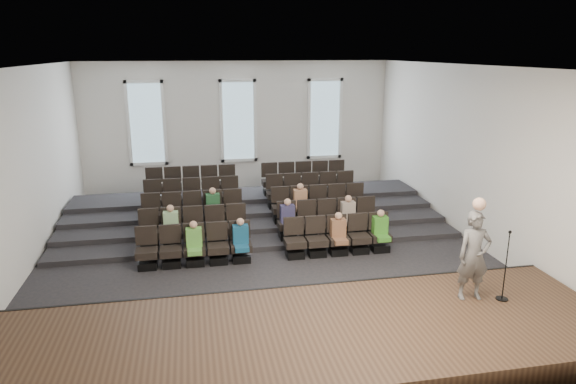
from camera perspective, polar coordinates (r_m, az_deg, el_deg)
name	(u,v)px	position (r m, az deg, el deg)	size (l,w,h in m)	color
ground	(265,251)	(14.38, -2.55, -6.55)	(14.00, 14.00, 0.00)	black
ceiling	(263,66)	(13.33, -2.82, 13.84)	(12.00, 14.00, 0.02)	white
wall_back	(238,126)	(20.50, -5.54, 7.32)	(12.00, 0.04, 5.00)	silver
wall_front	(339,271)	(7.07, 5.68, -8.71)	(12.00, 0.04, 5.00)	silver
wall_left	(20,173)	(14.12, -27.64, 1.89)	(0.04, 14.00, 5.00)	silver
wall_right	(472,155)	(15.65, 19.74, 3.94)	(0.04, 14.00, 5.00)	silver
stage	(306,341)	(9.77, 2.01, -16.26)	(11.80, 3.60, 0.50)	#432D1C
stage_lip	(288,297)	(11.28, -0.03, -11.62)	(11.80, 0.06, 0.52)	black
risers	(251,210)	(17.27, -4.11, -2.05)	(11.80, 4.80, 0.60)	black
seating_rows	(257,211)	(15.58, -3.42, -2.13)	(6.80, 4.70, 1.67)	black
windows	(238,121)	(20.41, -5.54, 7.85)	(8.44, 0.10, 3.24)	white
audience	(276,220)	(14.35, -1.35, -3.18)	(6.05, 2.64, 1.10)	#5DA542
speaker	(474,256)	(10.98, 19.96, -6.68)	(0.67, 0.44, 1.84)	#555351
mic_stand	(504,279)	(11.34, 22.89, -8.92)	(0.25, 0.25, 1.48)	black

